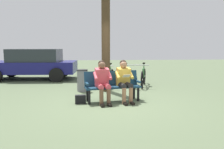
% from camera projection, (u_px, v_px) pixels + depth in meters
% --- Properties ---
extents(ground_plane, '(40.00, 40.00, 0.00)m').
position_uv_depth(ground_plane, '(113.00, 103.00, 6.29)').
color(ground_plane, '#566647').
extents(bench, '(1.66, 0.76, 0.87)m').
position_uv_depth(bench, '(112.00, 84.00, 6.45)').
color(bench, navy).
rests_on(bench, ground).
extents(person_reading, '(0.54, 0.81, 1.20)m').
position_uv_depth(person_reading, '(124.00, 79.00, 6.36)').
color(person_reading, gold).
rests_on(person_reading, ground).
extents(person_companion, '(0.54, 0.81, 1.20)m').
position_uv_depth(person_companion, '(103.00, 80.00, 6.19)').
color(person_companion, '#D84C59').
rests_on(person_companion, ground).
extents(handbag, '(0.31, 0.16, 0.24)m').
position_uv_depth(handbag, '(81.00, 99.00, 6.18)').
color(handbag, black).
rests_on(handbag, ground).
extents(tree_trunk, '(0.30, 0.30, 3.70)m').
position_uv_depth(tree_trunk, '(106.00, 39.00, 7.73)').
color(tree_trunk, '#4C3823').
rests_on(tree_trunk, ground).
extents(litter_bin, '(0.39, 0.39, 0.78)m').
position_uv_depth(litter_bin, '(82.00, 80.00, 7.86)').
color(litter_bin, slate).
rests_on(litter_bin, ground).
extents(bicycle_green, '(0.64, 1.62, 0.94)m').
position_uv_depth(bicycle_green, '(143.00, 77.00, 8.91)').
color(bicycle_green, black).
rests_on(bicycle_green, ground).
extents(bicycle_purple, '(0.64, 1.62, 0.94)m').
position_uv_depth(bicycle_purple, '(127.00, 77.00, 8.90)').
color(bicycle_purple, black).
rests_on(bicycle_purple, ground).
extents(bicycle_black, '(0.62, 1.63, 0.94)m').
position_uv_depth(bicycle_black, '(109.00, 78.00, 8.70)').
color(bicycle_black, black).
rests_on(bicycle_black, ground).
extents(parked_car, '(4.28, 2.18, 1.47)m').
position_uv_depth(parked_car, '(33.00, 63.00, 10.72)').
color(parked_car, navy).
rests_on(parked_car, ground).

